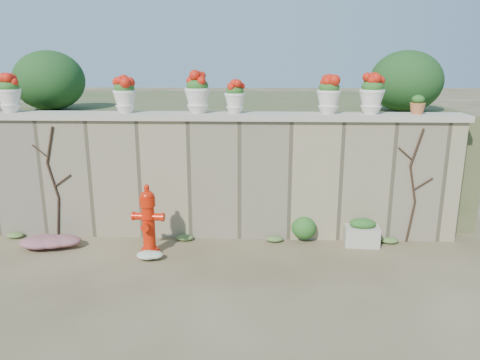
{
  "coord_description": "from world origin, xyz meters",
  "views": [
    {
      "loc": [
        0.69,
        -5.78,
        3.0
      ],
      "look_at": [
        0.43,
        1.4,
        1.09
      ],
      "focal_mm": 35.0,
      "sensor_mm": 36.0,
      "label": 1
    }
  ],
  "objects_px": {
    "planter_box": "(362,233)",
    "terracotta_pot": "(418,106)",
    "urn_pot_0": "(9,94)",
    "fire_hydrant": "(148,220)"
  },
  "relations": [
    {
      "from": "planter_box",
      "to": "terracotta_pot",
      "type": "relative_size",
      "value": 1.97
    },
    {
      "from": "urn_pot_0",
      "to": "terracotta_pot",
      "type": "relative_size",
      "value": 2.09
    },
    {
      "from": "urn_pot_0",
      "to": "terracotta_pot",
      "type": "height_order",
      "value": "urn_pot_0"
    },
    {
      "from": "fire_hydrant",
      "to": "planter_box",
      "type": "xyz_separation_m",
      "value": [
        3.37,
        0.49,
        -0.35
      ]
    },
    {
      "from": "planter_box",
      "to": "urn_pot_0",
      "type": "height_order",
      "value": "urn_pot_0"
    },
    {
      "from": "urn_pot_0",
      "to": "planter_box",
      "type": "bearing_deg",
      "value": -3.95
    },
    {
      "from": "planter_box",
      "to": "urn_pot_0",
      "type": "bearing_deg",
      "value": -179.56
    },
    {
      "from": "planter_box",
      "to": "terracotta_pot",
      "type": "height_order",
      "value": "terracotta_pot"
    },
    {
      "from": "planter_box",
      "to": "terracotta_pot",
      "type": "bearing_deg",
      "value": 30.1
    },
    {
      "from": "terracotta_pot",
      "to": "planter_box",
      "type": "bearing_deg",
      "value": -154.29
    }
  ]
}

